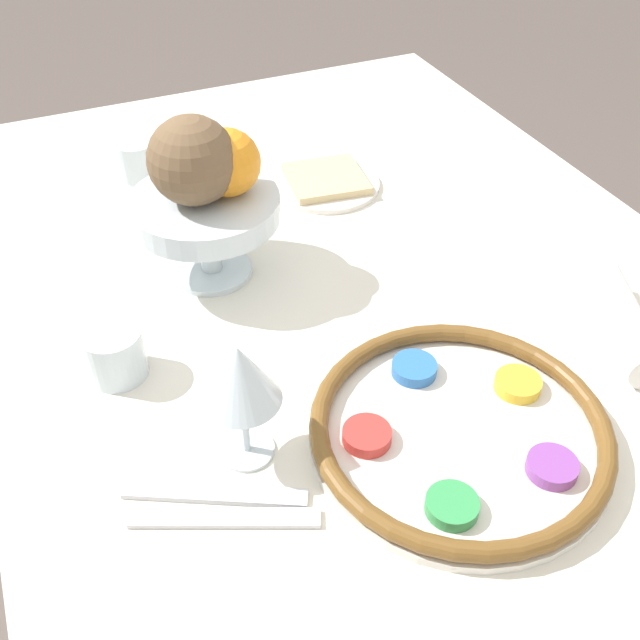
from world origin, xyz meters
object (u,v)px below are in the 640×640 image
object	(u,v)px
napkin_roll	(624,321)
orange_fruit	(227,163)
bread_plate	(326,182)
seder_plate	(460,430)
coconut	(192,161)
cup_near	(114,353)
fruit_stand	(206,215)
wine_glass	(240,377)
cup_mid	(137,159)

from	to	relation	value
napkin_roll	orange_fruit	bearing A→B (deg)	50.14
orange_fruit	napkin_roll	xyz separation A→B (m)	(-0.31, -0.38, -0.13)
bread_plate	seder_plate	bearing A→B (deg)	171.18
bread_plate	napkin_roll	distance (m)	0.49
coconut	orange_fruit	bearing A→B (deg)	-88.84
cup_near	coconut	bearing A→B (deg)	-46.54
bread_plate	cup_near	distance (m)	0.47
seder_plate	orange_fruit	xyz separation A→B (m)	(0.38, 0.11, 0.14)
orange_fruit	cup_near	world-z (taller)	orange_fruit
fruit_stand	coconut	distance (m)	0.08
wine_glass	cup_mid	size ratio (longest dim) A/B	2.11
wine_glass	cup_mid	distance (m)	0.60
fruit_stand	cup_near	bearing A→B (deg)	132.22
orange_fruit	cup_mid	xyz separation A→B (m)	(0.29, 0.06, -0.13)
fruit_stand	cup_mid	bearing A→B (deg)	5.80
seder_plate	coconut	distance (m)	0.43
wine_glass	napkin_roll	xyz separation A→B (m)	(-0.01, -0.47, -0.08)
bread_plate	napkin_roll	world-z (taller)	napkin_roll
fruit_stand	napkin_roll	world-z (taller)	fruit_stand
orange_fruit	cup_mid	distance (m)	0.32
wine_glass	fruit_stand	size ratio (longest dim) A/B	0.76
orange_fruit	coconut	size ratio (longest dim) A/B	0.77
seder_plate	coconut	world-z (taller)	coconut
cup_mid	seder_plate	bearing A→B (deg)	-165.16
fruit_stand	orange_fruit	size ratio (longest dim) A/B	2.26
orange_fruit	cup_near	xyz separation A→B (m)	(-0.14, 0.19, -0.13)
cup_near	cup_mid	distance (m)	0.45
napkin_roll	cup_near	distance (m)	0.59
wine_glass	bread_plate	world-z (taller)	wine_glass
bread_plate	cup_mid	bearing A→B (deg)	60.31
coconut	cup_near	size ratio (longest dim) A/B	1.58
bread_plate	orange_fruit	bearing A→B (deg)	126.46
wine_glass	coconut	world-z (taller)	coconut
seder_plate	cup_near	xyz separation A→B (m)	(0.24, 0.30, 0.02)
orange_fruit	coconut	world-z (taller)	coconut
cup_mid	coconut	bearing A→B (deg)	-175.97
seder_plate	fruit_stand	world-z (taller)	fruit_stand
seder_plate	bread_plate	world-z (taller)	seder_plate
seder_plate	napkin_roll	bearing A→B (deg)	-76.68
wine_glass	coconut	bearing A→B (deg)	-9.19
fruit_stand	bread_plate	xyz separation A→B (m)	(0.14, -0.23, -0.08)
orange_fruit	cup_near	size ratio (longest dim) A/B	1.22
wine_glass	cup_near	distance (m)	0.21
bread_plate	fruit_stand	bearing A→B (deg)	122.06
orange_fruit	cup_near	bearing A→B (deg)	126.50
cup_near	cup_mid	bearing A→B (deg)	-16.14
napkin_roll	coconut	bearing A→B (deg)	53.15
seder_plate	napkin_roll	xyz separation A→B (m)	(0.06, -0.26, 0.01)
bread_plate	cup_near	size ratio (longest dim) A/B	2.44
coconut	cup_mid	distance (m)	0.32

